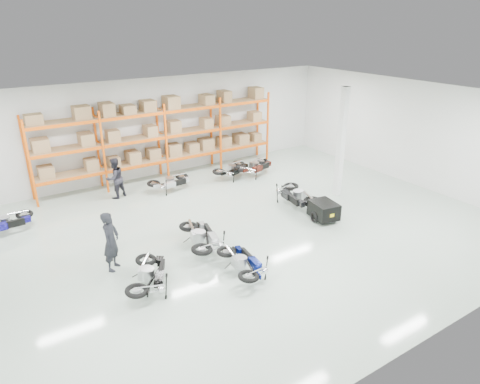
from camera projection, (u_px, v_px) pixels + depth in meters
room at (239, 170)px, 14.20m from camera, size 18.00×18.00×18.00m
pallet_rack at (162, 130)px, 19.21m from camera, size 11.28×0.98×3.62m
structural_column at (341, 143)px, 17.20m from camera, size 0.25×0.25×4.50m
moto_blue_centre at (244, 259)px, 12.25m from camera, size 1.06×1.84×1.13m
moto_silver_left at (202, 233)px, 13.58m from camera, size 1.36×2.10×1.25m
moto_black_far_left at (150, 271)px, 11.63m from camera, size 1.69×2.01×1.17m
moto_touring_right at (296, 192)px, 16.79m from camera, size 1.26×2.06×1.25m
trailer at (324, 210)px, 15.62m from camera, size 0.95×1.74×0.71m
moto_back_a at (3, 219)px, 14.66m from camera, size 1.78×0.98×1.12m
moto_back_b at (170, 179)px, 18.32m from camera, size 1.74×0.98×1.08m
moto_back_c at (232, 167)px, 19.78m from camera, size 1.93×1.38×1.13m
moto_back_d at (255, 164)px, 20.12m from camera, size 1.97×1.32×1.17m
person_left at (111, 241)px, 12.43m from camera, size 0.77×0.79×1.83m
person_back at (115, 178)px, 17.47m from camera, size 1.01×0.90×1.71m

